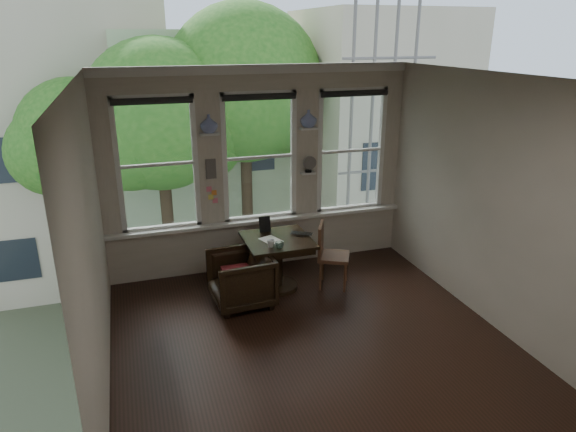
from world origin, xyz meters
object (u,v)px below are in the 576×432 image
object	(u,v)px
table	(278,264)
mug	(271,243)
armchair_left	(241,279)
side_chair_right	(334,256)
laptop	(301,235)

from	to	relation	value
table	mug	world-z (taller)	mug
armchair_left	side_chair_right	world-z (taller)	side_chair_right
armchair_left	laptop	size ratio (longest dim) A/B	2.61
side_chair_right	laptop	size ratio (longest dim) A/B	3.04
side_chair_right	mug	world-z (taller)	side_chair_right
table	armchair_left	world-z (taller)	table
armchair_left	side_chair_right	xyz separation A→B (m)	(1.36, 0.10, 0.10)
side_chair_right	laptop	distance (m)	0.55
laptop	mug	world-z (taller)	mug
side_chair_right	mug	size ratio (longest dim) A/B	8.93
side_chair_right	laptop	world-z (taller)	side_chair_right
armchair_left	laptop	world-z (taller)	laptop
table	armchair_left	xyz separation A→B (m)	(-0.59, -0.28, -0.02)
armchair_left	table	bearing A→B (deg)	111.77
table	mug	distance (m)	0.52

